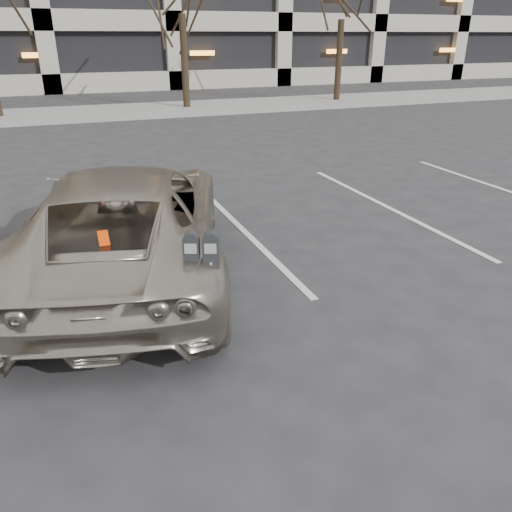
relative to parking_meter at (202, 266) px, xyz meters
The scene contains 5 objects.
ground 1.33m from the parking_meter, 84.71° to the left, with size 140.00×140.00×0.00m, color #28282B.
sidewalk 16.94m from the parking_meter, 89.71° to the left, with size 80.00×4.00×0.12m, color gray.
stall_lines 3.60m from the parking_meter, 112.26° to the left, with size 16.90×5.20×0.00m.
parking_meter is the anchor object (origin of this frame).
suv_silver 2.22m from the parking_meter, 100.31° to the left, with size 3.49×5.45×1.40m.
Camera 1 is at (-1.09, -4.78, 2.82)m, focal length 35.00 mm.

